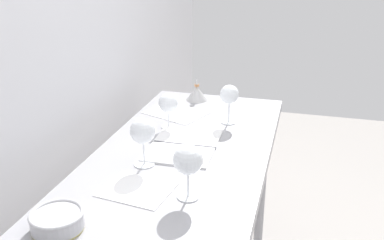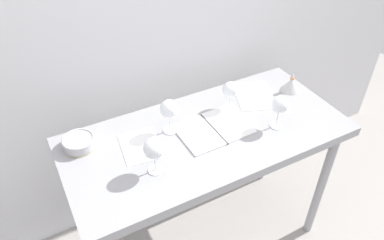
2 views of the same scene
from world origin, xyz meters
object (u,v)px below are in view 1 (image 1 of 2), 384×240
(wine_glass_near_left, at_px, (188,161))
(tasting_sheet_lower, at_px, (176,113))
(decanter_funnel, at_px, (197,93))
(wine_glass_near_right, at_px, (229,95))
(tasting_sheet_upper, at_px, (137,189))
(tasting_bowl, at_px, (57,220))
(wine_glass_far_left, at_px, (143,132))
(open_notebook, at_px, (184,145))
(wine_glass_far_right, at_px, (168,104))

(wine_glass_near_left, bearing_deg, tasting_sheet_lower, 20.16)
(decanter_funnel, bearing_deg, wine_glass_near_right, -140.87)
(tasting_sheet_upper, bearing_deg, tasting_bowl, 160.31)
(wine_glass_near_left, height_order, wine_glass_far_left, same)
(wine_glass_far_left, xyz_separation_m, tasting_sheet_upper, (-0.17, -0.04, -0.13))
(tasting_sheet_upper, relative_size, decanter_funnel, 1.87)
(tasting_sheet_lower, bearing_deg, tasting_bowl, -161.36)
(open_notebook, bearing_deg, tasting_sheet_lower, 20.68)
(tasting_bowl, bearing_deg, wine_glass_near_right, -18.78)
(wine_glass_near_left, height_order, tasting_bowl, wine_glass_near_left)
(open_notebook, relative_size, tasting_bowl, 2.35)
(tasting_sheet_upper, bearing_deg, tasting_sheet_lower, 14.71)
(wine_glass_far_left, bearing_deg, tasting_sheet_lower, 5.06)
(open_notebook, relative_size, decanter_funnel, 2.99)
(wine_glass_near_right, bearing_deg, wine_glass_far_right, 117.14)
(decanter_funnel, bearing_deg, open_notebook, -170.66)
(tasting_sheet_upper, distance_m, tasting_bowl, 0.29)
(wine_glass_near_left, bearing_deg, open_notebook, 18.35)
(tasting_sheet_upper, relative_size, tasting_sheet_lower, 0.83)
(open_notebook, height_order, tasting_sheet_upper, open_notebook)
(wine_glass_far_right, distance_m, tasting_sheet_lower, 0.21)
(tasting_bowl, bearing_deg, open_notebook, -16.59)
(tasting_bowl, bearing_deg, wine_glass_near_left, -50.12)
(wine_glass_near_left, relative_size, tasting_bowl, 1.18)
(wine_glass_near_right, relative_size, tasting_sheet_upper, 0.79)
(tasting_sheet_upper, distance_m, tasting_sheet_lower, 0.71)
(wine_glass_near_left, distance_m, tasting_bowl, 0.41)
(wine_glass_far_right, bearing_deg, tasting_sheet_lower, 7.53)
(wine_glass_near_right, bearing_deg, wine_glass_near_left, 179.59)
(wine_glass_far_left, relative_size, tasting_sheet_upper, 0.81)
(decanter_funnel, bearing_deg, tasting_sheet_lower, 167.25)
(wine_glass_near_left, height_order, decanter_funnel, wine_glass_near_left)
(wine_glass_far_right, height_order, decanter_funnel, wine_glass_far_right)
(wine_glass_far_right, distance_m, tasting_bowl, 0.79)
(tasting_sheet_lower, bearing_deg, wine_glass_far_left, -153.67)
(tasting_sheet_upper, xyz_separation_m, tasting_sheet_lower, (0.71, 0.09, 0.00))
(open_notebook, bearing_deg, wine_glass_far_right, 33.38)
(tasting_sheet_lower, bearing_deg, wine_glass_near_right, -80.33)
(tasting_sheet_lower, bearing_deg, wine_glass_near_left, -138.58)
(tasting_sheet_lower, height_order, decanter_funnel, decanter_funnel)
(tasting_bowl, relative_size, decanter_funnel, 1.27)
(wine_glass_far_left, distance_m, tasting_sheet_upper, 0.22)
(wine_glass_far_left, distance_m, decanter_funnel, 0.75)
(tasting_sheet_lower, relative_size, tasting_bowl, 1.77)
(wine_glass_far_right, height_order, wine_glass_far_left, wine_glass_far_left)
(wine_glass_far_right, distance_m, wine_glass_far_left, 0.36)
(wine_glass_near_left, bearing_deg, tasting_sheet_upper, 90.26)
(wine_glass_far_left, relative_size, tasting_bowl, 1.18)
(tasting_sheet_lower, relative_size, decanter_funnel, 2.25)
(open_notebook, distance_m, tasting_sheet_lower, 0.37)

